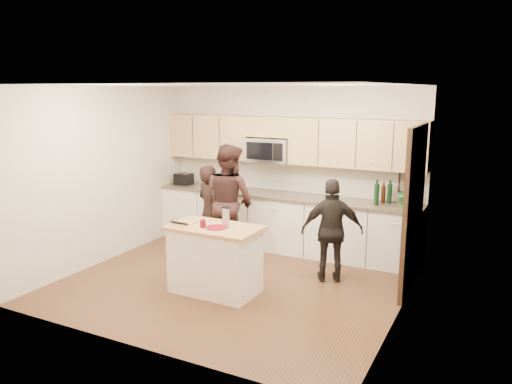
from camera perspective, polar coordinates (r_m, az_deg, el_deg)
The scene contains 21 objects.
floor at distance 7.08m, azimuth -2.61°, elevation -10.30°, with size 4.50×4.50×0.00m, color brown.
room_shell at distance 6.63m, azimuth -2.75°, elevation 3.71°, with size 4.52×4.02×2.71m.
back_cabinetry at distance 8.36m, azimuth 3.07°, elevation -3.42°, with size 4.50×0.66×0.94m.
upper_cabinetry at distance 8.24m, azimuth 3.80°, elevation 6.04°, with size 4.50×0.33×0.75m.
microwave at distance 8.36m, azimuth 1.51°, elevation 4.82°, with size 0.76×0.41×0.40m.
doorway at distance 6.84m, azimuth 17.68°, elevation -1.46°, with size 0.06×1.25×2.20m.
framed_picture at distance 7.91m, azimuth 17.04°, elevation 1.21°, with size 0.30×0.03×0.38m.
dish_towel at distance 8.54m, azimuth -3.25°, elevation -0.83°, with size 0.34×0.60×0.48m.
island at distance 6.64m, azimuth -4.69°, elevation -7.64°, with size 1.21×0.72×0.90m.
red_plate at distance 6.43m, azimuth -4.57°, elevation -4.06°, with size 0.26×0.26×0.02m, color maroon.
box_grater at distance 6.41m, azimuth -3.45°, elevation -2.80°, with size 0.10×0.05×0.25m.
drink_glass at distance 6.47m, azimuth -6.10°, elevation -3.61°, with size 0.08×0.08×0.10m, color maroon.
cutting_board at distance 6.70m, azimuth -8.14°, elevation -3.47°, with size 0.27×0.17×0.02m, color tan.
tongs at distance 6.63m, azimuth -8.80°, elevation -3.51°, with size 0.26×0.03×0.02m, color black.
knife at distance 6.56m, azimuth -8.87°, elevation -3.73°, with size 0.20×0.02×0.01m, color silver.
toaster at distance 9.18m, azimuth -8.27°, elevation 1.48°, with size 0.29×0.24×0.21m.
bottle_cluster at distance 7.73m, azimuth 15.25°, elevation -0.15°, with size 0.51×0.27×0.39m.
orchid at distance 7.68m, azimuth 16.71°, elevation -0.09°, with size 0.23×0.18×0.41m, color #307A33.
woman_left at distance 7.96m, azimuth -5.32°, elevation -2.23°, with size 0.54×0.36×1.49m, color black.
woman_center at distance 7.86m, azimuth -3.10°, elevation -1.10°, with size 0.89×0.69×1.82m, color black.
woman_right at distance 6.99m, azimuth 8.69°, elevation -4.40°, with size 0.85×0.36×1.46m, color black.
Camera 1 is at (3.25, -5.70, 2.65)m, focal length 35.00 mm.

